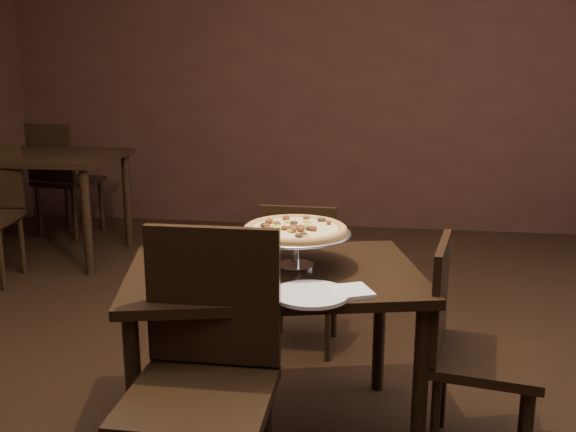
# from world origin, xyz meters

# --- Properties ---
(room) EXTENTS (6.04, 7.04, 2.84)m
(room) POSITION_xyz_m (0.06, 0.03, 1.40)
(room) COLOR black
(room) RESTS_ON ground
(dining_table) EXTENTS (1.28, 1.00, 0.71)m
(dining_table) POSITION_xyz_m (0.04, 0.02, 0.61)
(dining_table) COLOR black
(dining_table) RESTS_ON ground
(background_table) EXTENTS (1.31, 0.87, 0.82)m
(background_table) POSITION_xyz_m (-2.20, 2.20, 0.71)
(background_table) COLOR black
(background_table) RESTS_ON ground
(pizza_stand) EXTENTS (0.44, 0.44, 0.18)m
(pizza_stand) POSITION_xyz_m (0.12, 0.08, 0.86)
(pizza_stand) COLOR silver
(pizza_stand) RESTS_ON dining_table
(parmesan_shaker) EXTENTS (0.06, 0.06, 0.10)m
(parmesan_shaker) POSITION_xyz_m (-0.15, -0.25, 0.75)
(parmesan_shaker) COLOR beige
(parmesan_shaker) RESTS_ON dining_table
(pepper_flake_shaker) EXTENTS (0.05, 0.05, 0.09)m
(pepper_flake_shaker) POSITION_xyz_m (0.05, -0.15, 0.75)
(pepper_flake_shaker) COLOR maroon
(pepper_flake_shaker) RESTS_ON dining_table
(packet_caddy) EXTENTS (0.08, 0.08, 0.07)m
(packet_caddy) POSITION_xyz_m (-0.21, -0.13, 0.73)
(packet_caddy) COLOR black
(packet_caddy) RESTS_ON dining_table
(napkin_stack) EXTENTS (0.18, 0.18, 0.01)m
(napkin_stack) POSITION_xyz_m (0.36, -0.20, 0.71)
(napkin_stack) COLOR white
(napkin_stack) RESTS_ON dining_table
(plate_left) EXTENTS (0.21, 0.21, 0.01)m
(plate_left) POSITION_xyz_m (-0.32, 0.15, 0.71)
(plate_left) COLOR white
(plate_left) RESTS_ON dining_table
(plate_near) EXTENTS (0.27, 0.27, 0.01)m
(plate_near) POSITION_xyz_m (0.22, -0.24, 0.71)
(plate_near) COLOR white
(plate_near) RESTS_ON dining_table
(serving_spatula) EXTENTS (0.18, 0.18, 0.03)m
(serving_spatula) POSITION_xyz_m (0.20, -0.04, 0.85)
(serving_spatula) COLOR silver
(serving_spatula) RESTS_ON pizza_stand
(chair_far) EXTENTS (0.39, 0.39, 0.81)m
(chair_far) POSITION_xyz_m (0.05, 0.80, 0.44)
(chair_far) COLOR black
(chair_far) RESTS_ON ground
(chair_near) EXTENTS (0.46, 0.46, 0.98)m
(chair_near) POSITION_xyz_m (-0.10, -0.49, 0.53)
(chair_near) COLOR black
(chair_near) RESTS_ON ground
(chair_side) EXTENTS (0.46, 0.46, 0.85)m
(chair_side) POSITION_xyz_m (0.79, -0.01, 0.47)
(chair_side) COLOR black
(chair_side) RESTS_ON ground
(bg_chair_far) EXTENTS (0.55, 0.55, 0.99)m
(bg_chair_far) POSITION_xyz_m (-2.29, 2.81, 0.54)
(bg_chair_far) COLOR black
(bg_chair_far) RESTS_ON ground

